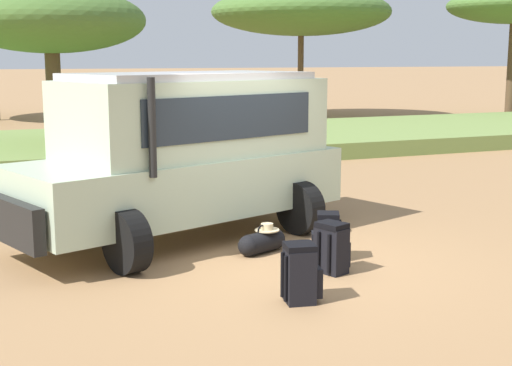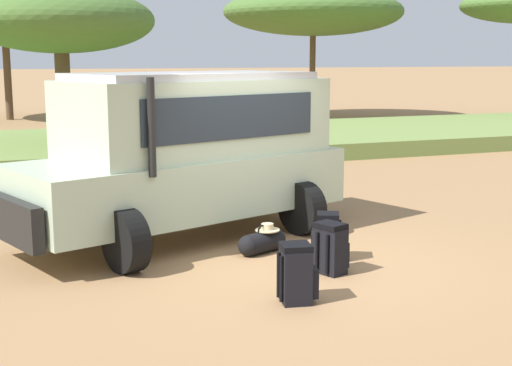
# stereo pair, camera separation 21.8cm
# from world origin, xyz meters

# --- Properties ---
(ground_plane) EXTENTS (320.00, 320.00, 0.00)m
(ground_plane) POSITION_xyz_m (0.00, 0.00, 0.00)
(ground_plane) COLOR #9E754C
(grass_bank) EXTENTS (120.00, 7.00, 0.44)m
(grass_bank) POSITION_xyz_m (0.00, 11.49, 0.22)
(grass_bank) COLOR olive
(grass_bank) RESTS_ON ground_plane
(safari_vehicle) EXTENTS (5.44, 3.67, 2.44)m
(safari_vehicle) POSITION_xyz_m (-0.88, 1.81, 1.29)
(safari_vehicle) COLOR #B2C6A8
(safari_vehicle) RESTS_ON ground_plane
(backpack_beside_front_wheel) EXTENTS (0.46, 0.39, 0.66)m
(backpack_beside_front_wheel) POSITION_xyz_m (-0.58, -1.43, 0.32)
(backpack_beside_front_wheel) COLOR black
(backpack_beside_front_wheel) RESTS_ON ground_plane
(backpack_cluster_center) EXTENTS (0.44, 0.44, 0.64)m
(backpack_cluster_center) POSITION_xyz_m (0.26, -0.60, 0.31)
(backpack_cluster_center) COLOR black
(backpack_cluster_center) RESTS_ON ground_plane
(backpack_near_rear_wheel) EXTENTS (0.44, 0.40, 0.64)m
(backpack_near_rear_wheel) POSITION_xyz_m (0.47, -0.07, 0.31)
(backpack_near_rear_wheel) COLOR black
(backpack_near_rear_wheel) RESTS_ON ground_plane
(duffel_bag_low_black_case) EXTENTS (0.77, 0.48, 0.40)m
(duffel_bag_low_black_case) POSITION_xyz_m (-0.19, 0.58, 0.16)
(duffel_bag_low_black_case) COLOR black
(duffel_bag_low_black_case) RESTS_ON ground_plane
(acacia_tree_right_mid) EXTENTS (4.77, 5.08, 4.41)m
(acacia_tree_right_mid) POSITION_xyz_m (-1.66, 10.84, 3.56)
(acacia_tree_right_mid) COLOR brown
(acacia_tree_right_mid) RESTS_ON ground_plane
(acacia_tree_far_right) EXTENTS (7.77, 7.54, 5.58)m
(acacia_tree_far_right) POSITION_xyz_m (9.90, 20.11, 4.56)
(acacia_tree_far_right) COLOR brown
(acacia_tree_far_right) RESTS_ON ground_plane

